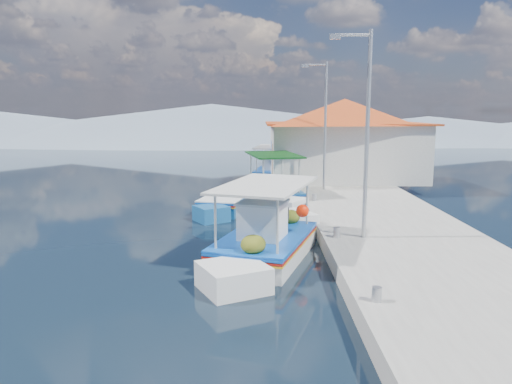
{
  "coord_description": "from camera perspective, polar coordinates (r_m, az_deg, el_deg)",
  "views": [
    {
      "loc": [
        1.45,
        -12.21,
        4.24
      ],
      "look_at": [
        1.36,
        5.43,
        1.3
      ],
      "focal_mm": 34.2,
      "sensor_mm": 36.0,
      "label": 1
    }
  ],
  "objects": [
    {
      "name": "caique_green_canopy",
      "position": [
        22.63,
        2.08,
        -0.36
      ],
      "size": [
        2.86,
        6.71,
        2.55
      ],
      "rotation": [
        0.0,
        0.0,
        -0.19
      ],
      "color": "silver",
      "rests_on": "ground"
    },
    {
      "name": "quay",
      "position": [
        19.17,
        13.74,
        -2.83
      ],
      "size": [
        5.0,
        44.0,
        0.5
      ],
      "primitive_type": "cube",
      "color": "#A6A49C",
      "rests_on": "ground"
    },
    {
      "name": "main_caique",
      "position": [
        14.22,
        1.05,
        -5.91
      ],
      "size": [
        3.63,
        7.09,
        2.45
      ],
      "rotation": [
        0.0,
        0.0,
        0.31
      ],
      "color": "silver",
      "rests_on": "ground"
    },
    {
      "name": "ground",
      "position": [
        13.01,
        -6.21,
        -9.63
      ],
      "size": [
        160.0,
        160.0,
        0.0
      ],
      "primitive_type": "plane",
      "color": "black",
      "rests_on": "ground"
    },
    {
      "name": "caique_far",
      "position": [
        30.45,
        1.88,
        2.27
      ],
      "size": [
        2.58,
        6.47,
        2.29
      ],
      "rotation": [
        0.0,
        0.0,
        0.16
      ],
      "color": "silver",
      "rests_on": "ground"
    },
    {
      "name": "lamp_post_far",
      "position": [
        23.41,
        7.89,
        8.43
      ],
      "size": [
        1.21,
        0.14,
        6.0
      ],
      "color": "#A5A8AD",
      "rests_on": "quay"
    },
    {
      "name": "lamp_post_near",
      "position": [
        14.54,
        12.56,
        7.71
      ],
      "size": [
        1.21,
        0.14,
        6.0
      ],
      "color": "#A5A8AD",
      "rests_on": "quay"
    },
    {
      "name": "mountain_ridge",
      "position": [
        68.43,
        4.61,
        7.6
      ],
      "size": [
        171.4,
        96.0,
        5.5
      ],
      "color": "gray",
      "rests_on": "ground"
    },
    {
      "name": "bollards",
      "position": [
        17.98,
        7.81,
        -2.14
      ],
      "size": [
        0.2,
        17.2,
        0.3
      ],
      "color": "#A5A8AD",
      "rests_on": "quay"
    },
    {
      "name": "harbor_building",
      "position": [
        27.66,
        10.24,
        6.28
      ],
      "size": [
        10.49,
        10.49,
        4.4
      ],
      "color": "silver",
      "rests_on": "quay"
    },
    {
      "name": "caique_blue_hull",
      "position": [
        20.95,
        -3.59,
        -1.48
      ],
      "size": [
        2.45,
        5.48,
        1.0
      ],
      "rotation": [
        0.0,
        0.0,
        0.22
      ],
      "color": "#17548E",
      "rests_on": "ground"
    }
  ]
}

